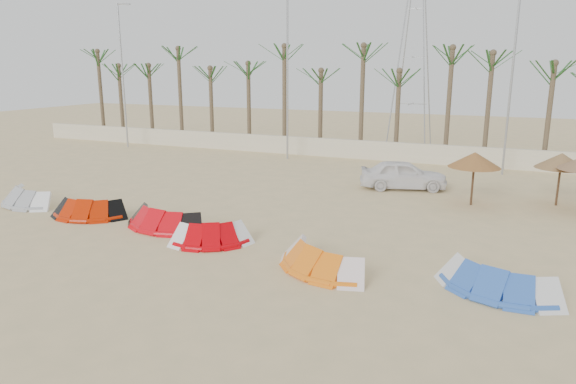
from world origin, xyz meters
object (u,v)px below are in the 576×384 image
at_px(car, 403,175).
at_px(kite_blue, 497,276).
at_px(kite_red_right, 216,232).
at_px(kite_orange, 323,256).
at_px(kite_grey, 31,195).
at_px(parasol_left, 475,160).
at_px(kite_red_left, 93,207).
at_px(parasol_right, 561,161).
at_px(kite_red_mid, 168,216).

bearing_deg(car, kite_blue, -173.87).
bearing_deg(kite_red_right, kite_orange, -10.15).
xyz_separation_m(kite_blue, car, (-4.92, 11.70, 0.34)).
bearing_deg(kite_grey, car, 32.65).
height_order(parasol_left, car, parasol_left).
relative_size(kite_red_left, kite_blue, 0.93).
height_order(parasol_left, parasol_right, parasol_left).
relative_size(kite_grey, kite_red_mid, 0.97).
distance_m(kite_blue, car, 12.69).
xyz_separation_m(parasol_left, car, (-3.56, 2.05, -1.37)).
relative_size(kite_blue, car, 0.84).
distance_m(kite_red_left, kite_red_right, 6.68).
height_order(kite_red_right, parasol_right, parasol_right).
bearing_deg(parasol_right, kite_grey, -157.62).
relative_size(kite_red_right, kite_orange, 0.86).
height_order(kite_orange, parasol_right, parasol_right).
distance_m(kite_red_mid, parasol_left, 13.90).
height_order(kite_red_left, car, car).
distance_m(kite_grey, kite_blue, 20.49).
bearing_deg(kite_orange, kite_red_left, 171.25).
xyz_separation_m(kite_orange, parasol_right, (7.46, 11.52, 1.68)).
distance_m(kite_grey, parasol_left, 20.69).
height_order(kite_red_right, car, car).
xyz_separation_m(kite_grey, car, (15.49, 9.92, 0.34)).
distance_m(kite_red_mid, car, 12.75).
bearing_deg(kite_orange, kite_red_mid, 166.31).
height_order(kite_red_right, parasol_left, parasol_left).
xyz_separation_m(kite_grey, parasol_left, (19.05, 7.87, 1.72)).
distance_m(kite_red_left, parasol_right, 21.02).
distance_m(kite_grey, parasol_right, 24.62).
bearing_deg(car, kite_grey, 105.97).
xyz_separation_m(kite_red_right, kite_orange, (4.43, -0.79, 0.00)).
height_order(kite_red_mid, kite_blue, same).
xyz_separation_m(kite_blue, parasol_left, (-1.35, 9.65, 1.72)).
height_order(kite_red_left, kite_red_mid, same).
relative_size(kite_grey, kite_red_left, 1.04).
bearing_deg(kite_grey, kite_red_right, -7.25).
height_order(kite_red_left, parasol_right, parasol_right).
bearing_deg(kite_red_left, kite_red_right, -7.80).
xyz_separation_m(kite_red_left, kite_orange, (11.05, -1.70, 0.00)).
xyz_separation_m(kite_grey, kite_red_mid, (8.03, -0.41, 0.00)).
bearing_deg(car, kite_orange, 162.19).
bearing_deg(kite_red_right, parasol_left, 48.33).
distance_m(kite_grey, kite_red_mid, 8.04).
relative_size(kite_red_right, car, 0.76).
xyz_separation_m(kite_red_mid, parasol_left, (11.02, 8.28, 1.72)).
height_order(kite_grey, kite_red_right, same).
bearing_deg(car, kite_red_right, 140.87).
xyz_separation_m(kite_orange, parasol_left, (3.80, 10.04, 1.72)).
relative_size(kite_grey, parasol_left, 1.46).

